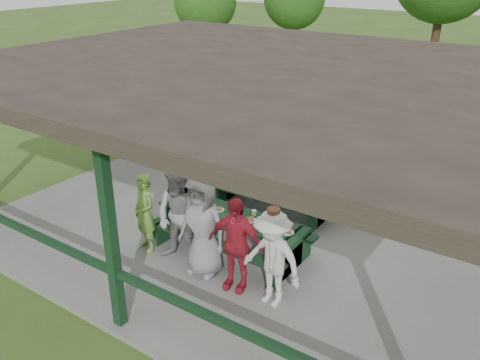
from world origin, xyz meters
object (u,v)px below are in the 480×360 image
Objects in this scene: spectator_grey at (367,175)px; contestant_grey_left at (179,216)px; contestant_grey_mid at (203,227)px; spectator_blue at (258,144)px; picnic_table_far at (278,187)px; farm_trailer at (375,103)px; spectator_lblue at (273,157)px; contestant_red at (235,244)px; picnic_table_near at (232,227)px; contestant_white_fedora at (272,259)px; contestant_green at (145,213)px.

contestant_grey_left is at bearing 67.54° from spectator_grey.
contestant_grey_mid reaches higher than spectator_blue.
picnic_table_far is 1.53× the size of spectator_grey.
picnic_table_far is at bearing -107.85° from farm_trailer.
picnic_table_far is at bearing 132.48° from spectator_lblue.
spectator_grey is (0.72, 3.72, 0.04)m from contestant_red.
contestant_grey_mid reaches higher than contestant_red.
picnic_table_near is 3.62m from spectator_blue.
contestant_white_fedora reaches higher than spectator_blue.
spectator_lblue is at bearing 127.24° from picnic_table_far.
contestant_red is 3.79m from spectator_grey.
contestant_green is at bearing 175.45° from contestant_grey_mid.
picnic_table_far is at bearing 90.10° from contestant_grey_mid.
farm_trailer is at bearing 108.30° from contestant_white_fedora.
contestant_grey_mid is 10.22m from farm_trailer.
contestant_white_fedora is (1.41, -0.91, 0.33)m from picnic_table_near.
contestant_green is 0.39× the size of farm_trailer.
contestant_green is (-1.12, -2.84, 0.27)m from picnic_table_far.
contestant_white_fedora is at bearing -10.41° from contestant_red.
contestant_grey_mid is at bearing 167.81° from contestant_red.
contestant_green is 10.19m from farm_trailer.
contestant_white_fedora is at bearing -100.42° from farm_trailer.
contestant_grey_left is 0.55m from contestant_grey_mid.
contestant_grey_mid is 1.07× the size of contestant_white_fedora.
contestant_white_fedora is 4.27m from spectator_lblue.
picnic_table_far is 3.35m from contestant_white_fedora.
contestant_grey_mid is 1.11× the size of spectator_lblue.
contestant_white_fedora is at bearing -60.87° from picnic_table_far.
picnic_table_near is at bearing 50.78° from contestant_grey_left.
contestant_grey_left reaches higher than contestant_white_fedora.
picnic_table_far is 1.00m from spectator_lblue.
contestant_green is 2.74m from contestant_white_fedora.
spectator_blue is (-0.74, 0.52, 0.01)m from spectator_lblue.
contestant_white_fedora is 3.74m from spectator_grey.
contestant_grey_mid is at bearing 74.91° from spectator_grey.
spectator_lblue is at bearing 105.99° from picnic_table_near.
contestant_green is 0.92× the size of spectator_blue.
picnic_table_far is 1.86m from spectator_blue.
contestant_grey_mid is (0.55, -0.04, -0.01)m from contestant_grey_left.
picnic_table_far is 1.75× the size of contestant_green.
spectator_lblue is (-2.19, 3.66, -0.01)m from contestant_white_fedora.
contestant_green is 3.64m from spectator_lblue.
spectator_blue is at bearing -29.68° from spectator_lblue.
picnic_table_near is at bearing 119.88° from contestant_red.
spectator_grey reaches higher than contestant_white_fedora.
picnic_table_near is 1.72× the size of contestant_white_fedora.
picnic_table_near is 1.70m from contestant_white_fedora.
spectator_blue is 6.11m from farm_trailer.
contestant_grey_left is (-0.54, -0.80, 0.41)m from picnic_table_near.
contestant_white_fedora is (1.94, -0.11, -0.09)m from contestant_grey_left.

